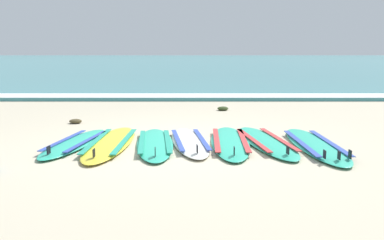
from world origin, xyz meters
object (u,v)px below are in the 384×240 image
(surfboard_0, at_px, (76,143))
(surfboard_4, at_px, (231,142))
(surfboard_5, at_px, (267,141))
(surfboard_1, at_px, (112,143))
(surfboard_2, at_px, (156,143))
(surfboard_6, at_px, (316,145))
(surfboard_3, at_px, (191,142))

(surfboard_0, height_order, surfboard_4, same)
(surfboard_0, relative_size, surfboard_5, 0.89)
(surfboard_4, bearing_deg, surfboard_0, -178.36)
(surfboard_1, bearing_deg, surfboard_4, 2.28)
(surfboard_0, xyz_separation_m, surfboard_1, (0.55, -0.01, -0.00))
(surfboard_2, xyz_separation_m, surfboard_5, (1.74, 0.12, -0.00))
(surfboard_0, distance_m, surfboard_6, 3.70)
(surfboard_3, height_order, surfboard_4, same)
(surfboard_0, bearing_deg, surfboard_6, -2.05)
(surfboard_1, distance_m, surfboard_3, 1.24)
(surfboard_3, height_order, surfboard_6, same)
(surfboard_3, distance_m, surfboard_4, 0.63)
(surfboard_1, bearing_deg, surfboard_0, 179.48)
(surfboard_1, relative_size, surfboard_5, 1.03)
(surfboard_2, height_order, surfboard_5, same)
(surfboard_3, relative_size, surfboard_4, 0.92)
(surfboard_4, xyz_separation_m, surfboard_5, (0.57, 0.02, 0.00))
(surfboard_5, bearing_deg, surfboard_2, -175.91)
(surfboard_1, height_order, surfboard_4, same)
(surfboard_4, height_order, surfboard_5, same)
(surfboard_4, distance_m, surfboard_6, 1.29)
(surfboard_2, bearing_deg, surfboard_6, -2.32)
(surfboard_1, xyz_separation_m, surfboard_5, (2.43, 0.10, 0.00))
(surfboard_0, distance_m, surfboard_5, 2.98)
(surfboard_5, xyz_separation_m, surfboard_6, (0.71, -0.22, 0.00))
(surfboard_0, xyz_separation_m, surfboard_5, (2.98, 0.09, -0.00))
(surfboard_0, height_order, surfboard_5, same)
(surfboard_1, distance_m, surfboard_6, 3.15)
(surfboard_1, bearing_deg, surfboard_3, 3.98)
(surfboard_4, relative_size, surfboard_5, 0.99)
(surfboard_2, bearing_deg, surfboard_5, 4.09)
(surfboard_0, relative_size, surfboard_4, 0.90)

